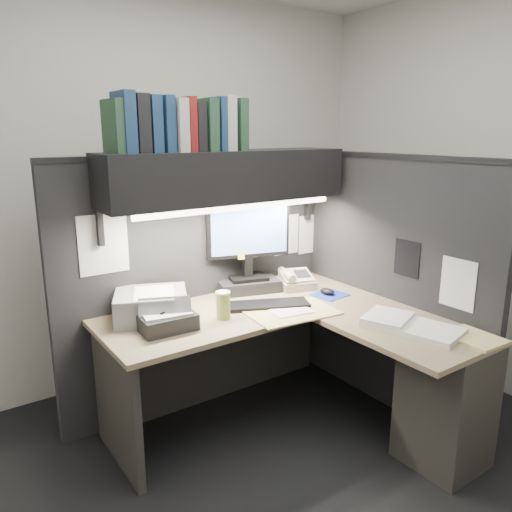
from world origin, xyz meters
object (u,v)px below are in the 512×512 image
coffee_cup (223,306)px  notebook_stack (166,321)px  desk (346,373)px  overhead_shelf (227,176)px  keyboard (268,305)px  printer (151,305)px  telephone (295,281)px  monitor (248,256)px

coffee_cup → notebook_stack: size_ratio=0.51×
desk → overhead_shelf: overhead_shelf is taller
overhead_shelf → keyboard: overhead_shelf is taller
coffee_cup → printer: bearing=145.6°
telephone → printer: size_ratio=0.60×
desk → monitor: size_ratio=2.84×
coffee_cup → printer: printer is taller
keyboard → notebook_stack: size_ratio=1.69×
telephone → desk: bearing=-87.6°
keyboard → telephone: 0.44m
desk → keyboard: (-0.19, 0.49, 0.30)m
overhead_shelf → keyboard: 0.81m
overhead_shelf → telephone: size_ratio=6.59×
monitor → telephone: size_ratio=2.55×
monitor → coffee_cup: bearing=-123.1°
monitor → coffee_cup: 0.55m
desk → coffee_cup: bearing=136.8°
keyboard → coffee_cup: coffee_cup is taller
keyboard → monitor: bearing=101.4°
keyboard → coffee_cup: (-0.32, -0.01, 0.06)m
overhead_shelf → desk: bearing=-68.2°
desk → coffee_cup: size_ratio=11.47×
keyboard → notebook_stack: notebook_stack is taller
coffee_cup → notebook_stack: bearing=171.5°
overhead_shelf → printer: bearing=-175.2°
overhead_shelf → telephone: overhead_shelf is taller
overhead_shelf → printer: size_ratio=3.94×
telephone → printer: 1.04m
coffee_cup → keyboard: bearing=1.8°
keyboard → coffee_cup: bearing=-153.8°
notebook_stack → monitor: bearing=21.8°
desk → keyboard: 0.60m
monitor → printer: (-0.73, -0.11, -0.16)m
overhead_shelf → notebook_stack: overhead_shelf is taller
telephone → printer: bearing=-162.5°
printer → notebook_stack: bearing=-64.7°
keyboard → printer: (-0.66, 0.22, 0.07)m
notebook_stack → overhead_shelf: bearing=22.7°
telephone → printer: printer is taller
overhead_shelf → monitor: overhead_shelf is taller
telephone → coffee_cup: size_ratio=1.59×
telephone → coffee_cup: (-0.70, -0.22, 0.03)m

